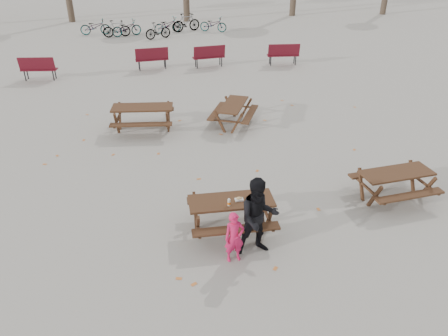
{
  "coord_description": "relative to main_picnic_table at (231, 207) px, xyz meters",
  "views": [
    {
      "loc": [
        -1.34,
        -7.61,
        5.81
      ],
      "look_at": [
        0.0,
        1.0,
        1.0
      ],
      "focal_mm": 35.0,
      "sensor_mm": 36.0,
      "label": 1
    }
  ],
  "objects": [
    {
      "name": "ground",
      "position": [
        0.0,
        0.0,
        -0.59
      ],
      "size": [
        80.0,
        80.0,
        0.0
      ],
      "primitive_type": "plane",
      "color": "gray",
      "rests_on": "ground"
    },
    {
      "name": "main_picnic_table",
      "position": [
        0.0,
        0.0,
        0.0
      ],
      "size": [
        1.8,
        1.45,
        0.78
      ],
      "color": "#3A2515",
      "rests_on": "ground"
    },
    {
      "name": "food_tray",
      "position": [
        0.16,
        -0.04,
        0.21
      ],
      "size": [
        0.18,
        0.11,
        0.03
      ],
      "primitive_type": "cube",
      "color": "white",
      "rests_on": "main_picnic_table"
    },
    {
      "name": "bread_roll",
      "position": [
        0.16,
        -0.04,
        0.25
      ],
      "size": [
        0.14,
        0.06,
        0.05
      ],
      "primitive_type": "ellipsoid",
      "color": "tan",
      "rests_on": "food_tray"
    },
    {
      "name": "soda_bottle",
      "position": [
        -0.08,
        -0.2,
        0.26
      ],
      "size": [
        0.07,
        0.07,
        0.17
      ],
      "color": "silver",
      "rests_on": "main_picnic_table"
    },
    {
      "name": "child",
      "position": [
        -0.1,
        -0.97,
        -0.04
      ],
      "size": [
        0.43,
        0.31,
        1.09
      ],
      "primitive_type": "imported",
      "rotation": [
        0.0,
        0.0,
        0.13
      ],
      "color": "#DD1B55",
      "rests_on": "ground"
    },
    {
      "name": "adult",
      "position": [
        0.41,
        -0.79,
        0.26
      ],
      "size": [
        0.85,
        0.68,
        1.69
      ],
      "primitive_type": "imported",
      "rotation": [
        0.0,
        0.0,
        0.05
      ],
      "color": "black",
      "rests_on": "ground"
    },
    {
      "name": "picnic_table_east",
      "position": [
        4.09,
        0.64,
        -0.22
      ],
      "size": [
        1.89,
        1.6,
        0.74
      ],
      "primitive_type": null,
      "rotation": [
        0.0,
        0.0,
        0.13
      ],
      "color": "#3A2515",
      "rests_on": "ground"
    },
    {
      "name": "picnic_table_north",
      "position": [
        -1.9,
        5.71,
        -0.17
      ],
      "size": [
        2.05,
        1.72,
        0.82
      ],
      "primitive_type": null,
      "rotation": [
        0.0,
        0.0,
        -0.1
      ],
      "color": "#3A2515",
      "rests_on": "ground"
    },
    {
      "name": "picnic_table_far",
      "position": [
        1.06,
        5.75,
        -0.22
      ],
      "size": [
        1.92,
        2.09,
        0.73
      ],
      "primitive_type": null,
      "rotation": [
        0.0,
        0.0,
        1.16
      ],
      "color": "#3A2515",
      "rests_on": "ground"
    },
    {
      "name": "park_bench_row",
      "position": [
        -0.54,
        12.52,
        -0.07
      ],
      "size": [
        12.63,
        1.58,
        1.03
      ],
      "color": "maroon",
      "rests_on": "ground"
    },
    {
      "name": "bicycle_row",
      "position": [
        -1.44,
        20.44,
        -0.1
      ],
      "size": [
        9.09,
        2.95,
        1.11
      ],
      "color": "black",
      "rests_on": "ground"
    },
    {
      "name": "fallen_leaves",
      "position": [
        0.5,
        2.5,
        -0.58
      ],
      "size": [
        11.0,
        11.0,
        0.01
      ],
      "primitive_type": null,
      "color": "#CE7031",
      "rests_on": "ground"
    }
  ]
}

